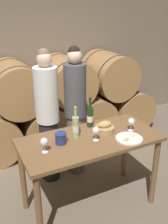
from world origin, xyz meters
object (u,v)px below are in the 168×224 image
object	(u,v)px
person_left	(48,117)
cheese_plate	(129,138)
wine_glass_far_left	(44,142)
tasting_table	(90,149)
blue_crock	(61,138)
bread_basket	(105,128)
person_right	(75,111)
wine_glass_left	(96,131)
wine_glass_center	(131,122)
wine_bottle_red	(90,117)
wine_bottle_white	(76,127)

from	to	relation	value
person_left	cheese_plate	bearing A→B (deg)	-57.37
cheese_plate	wine_glass_far_left	world-z (taller)	wine_glass_far_left
tasting_table	person_left	distance (m)	0.76
blue_crock	bread_basket	distance (m)	0.53
person_right	wine_glass_far_left	world-z (taller)	person_right
cheese_plate	wine_glass_left	xyz separation A→B (m)	(-0.33, 0.13, 0.10)
blue_crock	wine_glass_left	distance (m)	0.37
person_right	tasting_table	bearing A→B (deg)	-102.56
wine_glass_center	wine_glass_far_left	bearing A→B (deg)	179.82
tasting_table	blue_crock	world-z (taller)	blue_crock
blue_crock	tasting_table	bearing A→B (deg)	-7.48
tasting_table	wine_bottle_red	size ratio (longest dim) A/B	4.27
blue_crock	person_right	bearing A→B (deg)	54.72
blue_crock	wine_glass_center	distance (m)	0.82
cheese_plate	wine_glass_left	world-z (taller)	wine_glass_left
wine_bottle_white	bread_basket	size ratio (longest dim) A/B	1.64
wine_bottle_white	blue_crock	xyz separation A→B (m)	(-0.20, -0.06, -0.06)
blue_crock	wine_glass_left	world-z (taller)	wine_glass_left
person_right	cheese_plate	world-z (taller)	person_right
cheese_plate	person_left	bearing A→B (deg)	122.63
cheese_plate	bread_basket	bearing A→B (deg)	118.75
wine_bottle_red	cheese_plate	size ratio (longest dim) A/B	1.22
person_left	person_right	bearing A→B (deg)	0.00
blue_crock	wine_bottle_white	bearing A→B (deg)	16.69
person_right	wine_bottle_red	xyz separation A→B (m)	(-0.02, -0.46, 0.12)
wine_bottle_red	wine_glass_far_left	world-z (taller)	wine_bottle_red
bread_basket	wine_glass_left	bearing A→B (deg)	-145.43
tasting_table	wine_bottle_red	xyz separation A→B (m)	(0.13, 0.25, 0.26)
tasting_table	wine_bottle_red	bearing A→B (deg)	62.21
person_right	wine_bottle_white	xyz separation A→B (m)	(-0.28, -0.61, 0.11)
wine_bottle_red	wine_bottle_white	world-z (taller)	wine_bottle_red
cheese_plate	wine_bottle_white	bearing A→B (deg)	148.03
wine_bottle_white	wine_glass_left	distance (m)	0.23
wine_bottle_red	wine_glass_left	world-z (taller)	wine_bottle_red
wine_glass_center	wine_glass_left	bearing A→B (deg)	-177.75
tasting_table	wine_glass_center	xyz separation A→B (m)	(0.49, -0.05, 0.24)
tasting_table	wine_glass_left	size ratio (longest dim) A/B	9.79
bread_basket	cheese_plate	size ratio (longest dim) A/B	0.73
person_left	blue_crock	xyz separation A→B (m)	(-0.09, -0.67, 0.06)
tasting_table	blue_crock	distance (m)	0.38
tasting_table	wine_glass_left	bearing A→B (deg)	-63.73
cheese_plate	wine_glass_center	world-z (taller)	wine_glass_center
wine_bottle_white	wine_glass_far_left	bearing A→B (deg)	-159.94
wine_bottle_white	wine_glass_left	size ratio (longest dim) A/B	2.26
wine_glass_far_left	wine_glass_center	bearing A→B (deg)	-0.18
wine_bottle_red	wine_glass_far_left	bearing A→B (deg)	-155.36
wine_bottle_white	wine_glass_far_left	size ratio (longest dim) A/B	2.26
tasting_table	wine_glass_far_left	world-z (taller)	wine_glass_far_left
wine_bottle_white	wine_glass_left	bearing A→B (deg)	-47.29
tasting_table	bread_basket	world-z (taller)	bread_basket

